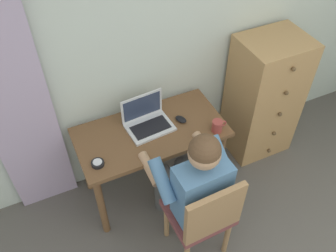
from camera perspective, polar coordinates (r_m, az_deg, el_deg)
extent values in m
cube|color=silver|center=(2.80, 0.80, 13.98)|extent=(4.80, 0.05, 2.50)
cube|color=#B29EBC|center=(2.62, -23.18, 4.02)|extent=(0.47, 0.03, 2.26)
cube|color=brown|center=(2.77, -2.75, -1.00)|extent=(1.14, 0.58, 0.03)
cylinder|color=brown|center=(2.83, -10.37, -12.30)|extent=(0.06, 0.06, 0.68)
cylinder|color=brown|center=(3.07, 8.05, -5.57)|extent=(0.06, 0.06, 0.68)
cylinder|color=brown|center=(3.11, -12.94, -5.62)|extent=(0.06, 0.06, 0.68)
cylinder|color=brown|center=(3.33, 4.01, 0.01)|extent=(0.06, 0.06, 0.68)
cube|color=tan|center=(3.35, 14.70, 4.34)|extent=(0.55, 0.45, 1.17)
sphere|color=brown|center=(3.55, 15.54, -3.75)|extent=(0.04, 0.04, 0.04)
sphere|color=brown|center=(3.38, 16.30, -1.13)|extent=(0.04, 0.04, 0.04)
sphere|color=brown|center=(3.22, 17.14, 1.75)|extent=(0.04, 0.04, 0.04)
sphere|color=brown|center=(3.07, 18.06, 4.93)|extent=(0.04, 0.04, 0.04)
sphere|color=brown|center=(2.93, 19.08, 8.42)|extent=(0.04, 0.04, 0.04)
cube|color=brown|center=(2.65, 4.72, -13.25)|extent=(0.43, 0.41, 0.05)
cube|color=#9E754C|center=(2.38, 7.29, -13.54)|extent=(0.42, 0.05, 0.42)
cylinder|color=#9E754C|center=(2.97, 5.77, -12.00)|extent=(0.04, 0.04, 0.42)
cylinder|color=#9E754C|center=(2.88, -0.23, -14.61)|extent=(0.04, 0.04, 0.42)
cylinder|color=#9E754C|center=(2.85, 9.20, -16.75)|extent=(0.04, 0.04, 0.42)
cylinder|color=#4C4C4C|center=(2.75, 4.11, -8.54)|extent=(0.15, 0.40, 0.14)
cylinder|color=#4C4C4C|center=(2.69, 0.73, -9.95)|extent=(0.15, 0.40, 0.14)
cylinder|color=#4C4C4C|center=(3.04, 2.00, -8.58)|extent=(0.11, 0.11, 0.49)
cylinder|color=#4C4C4C|center=(3.00, -1.09, -9.83)|extent=(0.11, 0.11, 0.49)
cube|color=teal|center=(2.42, 5.24, -10.01)|extent=(0.37, 0.21, 0.46)
cylinder|color=teal|center=(2.50, 8.21, -4.81)|extent=(0.10, 0.30, 0.25)
cylinder|color=teal|center=(2.35, -0.92, -8.56)|extent=(0.10, 0.30, 0.25)
cylinder|color=tan|center=(2.68, 5.70, -3.36)|extent=(0.08, 0.27, 0.11)
cylinder|color=tan|center=(2.55, -2.88, -6.71)|extent=(0.08, 0.27, 0.11)
sphere|color=tan|center=(2.14, 5.73, -4.31)|extent=(0.20, 0.20, 0.20)
sphere|color=#513823|center=(2.12, 5.79, -3.78)|extent=(0.20, 0.20, 0.20)
cube|color=silver|center=(2.77, -2.84, -0.23)|extent=(0.36, 0.27, 0.02)
cube|color=black|center=(2.76, -2.76, -0.21)|extent=(0.30, 0.18, 0.00)
cube|color=silver|center=(2.77, -4.13, 3.10)|extent=(0.34, 0.04, 0.22)
cube|color=#2D3851|center=(2.77, -4.07, 3.03)|extent=(0.31, 0.03, 0.18)
ellipsoid|color=black|center=(2.82, 2.04, 1.06)|extent=(0.10, 0.12, 0.03)
cylinder|color=black|center=(2.58, -10.96, -5.77)|extent=(0.09, 0.09, 0.03)
cylinder|color=silver|center=(2.56, -11.01, -5.55)|extent=(0.06, 0.06, 0.00)
cylinder|color=#9E3D38|center=(2.75, 7.71, -0.02)|extent=(0.08, 0.08, 0.09)
torus|color=#9E3D38|center=(2.77, 8.64, 0.38)|extent=(0.06, 0.01, 0.06)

